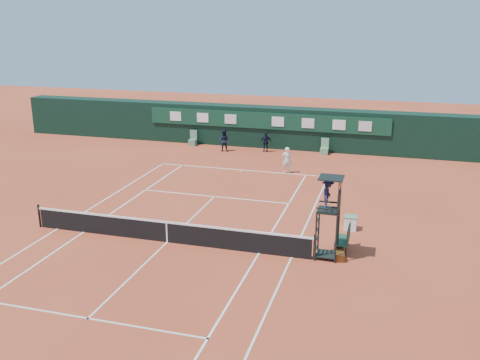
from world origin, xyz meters
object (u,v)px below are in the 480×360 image
object	(u,v)px
cooler	(351,223)
player	(287,160)
umpire_chair	(329,200)
tennis_net	(167,231)
player_bench	(345,237)

from	to	relation	value
cooler	player	bearing A→B (deg)	119.29
umpire_chair	cooler	bearing A→B (deg)	78.28
tennis_net	umpire_chair	size ratio (longest dim) A/B	3.77
cooler	umpire_chair	bearing A→B (deg)	-101.72
tennis_net	cooler	size ratio (longest dim) A/B	20.00
tennis_net	player_bench	xyz separation A→B (m)	(7.48, 1.26, 0.09)
umpire_chair	cooler	size ratio (longest dim) A/B	5.30
cooler	player	world-z (taller)	player
cooler	player_bench	bearing A→B (deg)	-90.84
player_bench	cooler	distance (m)	2.47
cooler	player	size ratio (longest dim) A/B	0.39
player_bench	cooler	bearing A→B (deg)	89.16
umpire_chair	player	distance (m)	12.42
tennis_net	cooler	xyz separation A→B (m)	(7.52, 3.72, -0.18)
player_bench	cooler	size ratio (longest dim) A/B	1.86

